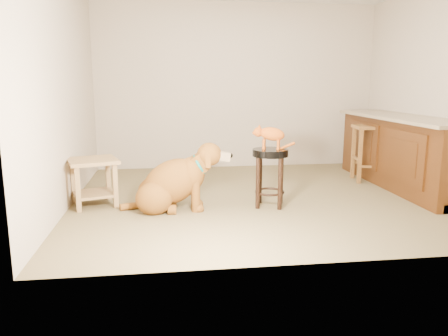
{
  "coord_description": "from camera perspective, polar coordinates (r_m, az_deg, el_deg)",
  "views": [
    {
      "loc": [
        -1.16,
        -5.03,
        1.38
      ],
      "look_at": [
        -0.54,
        -0.39,
        0.45
      ],
      "focal_mm": 35.0,
      "sensor_mm": 36.0,
      "label": 1
    }
  ],
  "objects": [
    {
      "name": "room_shell",
      "position": [
        5.17,
        5.5,
        14.46
      ],
      "size": [
        4.54,
        4.04,
        2.62
      ],
      "color": "#BDAD98",
      "rests_on": "ground"
    },
    {
      "name": "side_table",
      "position": [
        5.09,
        -16.7,
        -0.89
      ],
      "size": [
        0.65,
        0.65,
        0.53
      ],
      "rotation": [
        0.0,
        0.0,
        0.31
      ],
      "color": "olive",
      "rests_on": "ground"
    },
    {
      "name": "golden_retriever",
      "position": [
        4.77,
        -6.69,
        -2.02
      ],
      "size": [
        1.24,
        0.62,
        0.79
      ],
      "rotation": [
        0.0,
        0.0,
        -0.04
      ],
      "color": "brown",
      "rests_on": "ground"
    },
    {
      "name": "floor",
      "position": [
        5.34,
        5.17,
        -3.78
      ],
      "size": [
        4.5,
        4.0,
        0.01
      ],
      "primitive_type": "cube",
      "color": "brown",
      "rests_on": "ground"
    },
    {
      "name": "tabby_kitten",
      "position": [
        4.82,
        5.99,
        4.36
      ],
      "size": [
        0.47,
        0.22,
        0.3
      ],
      "rotation": [
        0.0,
        0.0,
        -0.31
      ],
      "color": "#A54810",
      "rests_on": "padded_stool"
    },
    {
      "name": "padded_stool",
      "position": [
        4.87,
        6.03,
        0.28
      ],
      "size": [
        0.42,
        0.42,
        0.65
      ],
      "rotation": [
        0.0,
        0.0,
        -0.31
      ],
      "color": "black",
      "rests_on": "ground"
    },
    {
      "name": "wood_stool",
      "position": [
        6.44,
        18.39,
        1.98
      ],
      "size": [
        0.48,
        0.48,
        0.78
      ],
      "rotation": [
        0.0,
        0.0,
        -0.15
      ],
      "color": "brown",
      "rests_on": "ground"
    },
    {
      "name": "cabinet_run",
      "position": [
        6.24,
        22.31,
        1.71
      ],
      "size": [
        0.7,
        2.56,
        0.94
      ],
      "color": "#4D280D",
      "rests_on": "ground"
    }
  ]
}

